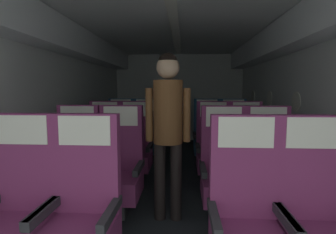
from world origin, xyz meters
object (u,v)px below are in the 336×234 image
seat_a_left_window (19,212)px  flight_attendant (168,119)px  seat_c_right_aisle (246,150)px  seat_b_left_aisle (120,170)px  seat_a_right_aisle (317,221)px  seat_d_right_window (207,137)px  seat_c_left_window (104,149)px  seat_d_right_aisle (234,138)px  seat_d_left_aisle (146,137)px  seat_d_left_window (120,136)px  seat_c_right_window (213,150)px  seat_a_right_window (247,220)px  seat_b_left_window (76,169)px  seat_b_right_window (224,172)px  seat_b_right_aisle (269,173)px  seat_c_left_aisle (135,149)px  seat_a_left_aisle (82,214)px

seat_a_left_window → flight_attendant: 1.40m
seat_a_left_window → flight_attendant: bearing=42.4°
seat_c_right_aisle → seat_a_left_window: bearing=-135.4°
seat_b_left_aisle → flight_attendant: 0.74m
seat_a_right_aisle → seat_d_right_window: (-0.44, 2.86, 0.00)m
seat_a_left_window → seat_c_left_window: (-0.00, 1.90, 0.00)m
seat_b_left_aisle → seat_a_left_window: bearing=-115.4°
seat_d_right_window → seat_d_right_aisle: bearing=0.7°
seat_a_right_aisle → seat_c_right_aisle: (0.01, 1.93, 0.00)m
seat_d_right_aisle → flight_attendant: bearing=-116.7°
seat_b_left_aisle → seat_d_left_aisle: size_ratio=1.00×
seat_a_left_window → seat_d_left_window: (-0.01, 2.86, 0.00)m
seat_b_left_aisle → seat_c_right_window: same height
seat_a_left_window → seat_d_right_aisle: 3.46m
seat_a_left_window → seat_d_right_window: (1.50, 2.85, 0.00)m
seat_a_right_aisle → seat_b_left_aisle: 1.77m
seat_a_right_window → seat_d_left_window: size_ratio=1.00×
seat_b_left_window → seat_b_right_window: same height
seat_b_right_aisle → seat_a_right_window: bearing=-114.6°
seat_b_left_aisle → seat_b_left_window: bearing=179.3°
seat_b_left_aisle → seat_d_right_window: size_ratio=1.00×
seat_d_left_window → seat_d_right_window: size_ratio=1.00×
seat_c_left_aisle → seat_c_right_window: size_ratio=1.00×
seat_c_left_window → seat_c_left_aisle: size_ratio=1.00×
seat_a_left_aisle → seat_d_right_window: (1.06, 2.86, 0.00)m
seat_a_left_window → seat_d_left_window: bearing=90.2°
seat_c_left_aisle → seat_d_right_window: same height
seat_a_right_window → seat_b_left_aisle: same height
seat_b_left_aisle → seat_d_right_aisle: bearing=51.8°
seat_a_left_aisle → seat_b_right_window: bearing=41.8°
seat_a_left_aisle → seat_d_left_window: 2.90m
seat_d_left_aisle → seat_c_right_aisle: bearing=-32.0°
seat_d_left_aisle → seat_d_right_aisle: 1.51m
seat_c_right_window → flight_attendant: size_ratio=0.69×
seat_a_left_window → seat_c_left_aisle: (0.43, 1.90, 0.00)m
seat_a_left_aisle → seat_b_right_aisle: bearing=32.3°
seat_a_left_window → seat_c_left_window: size_ratio=1.00×
seat_b_right_window → flight_attendant: (-0.55, -0.08, 0.54)m
seat_b_left_aisle → seat_c_right_window: size_ratio=1.00×
seat_b_left_window → seat_b_right_aisle: (1.95, -0.01, 0.00)m
seat_a_left_aisle → seat_d_right_aisle: (1.51, 2.86, 0.00)m
flight_attendant → seat_d_right_aisle: bearing=-108.6°
seat_a_left_aisle → flight_attendant: flight_attendant is taller
seat_a_left_aisle → seat_c_left_aisle: same height
seat_a_right_window → seat_b_right_aisle: 1.06m
seat_a_right_window → seat_a_left_aisle: bearing=179.5°
seat_b_left_aisle → seat_d_left_window: (-0.46, 1.90, 0.00)m
seat_c_left_window → seat_c_right_window: size_ratio=1.00×
seat_a_right_aisle → seat_d_left_window: same height
seat_a_right_window → seat_b_left_window: bearing=147.2°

